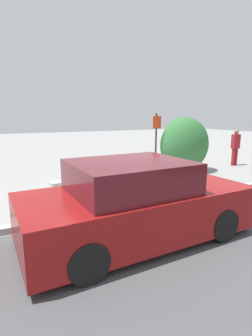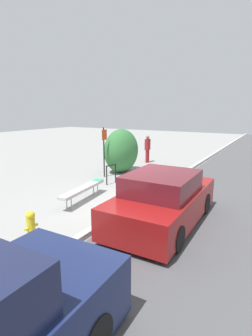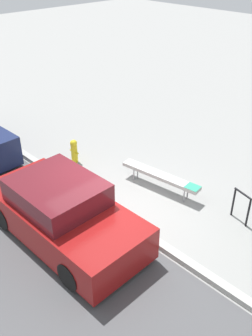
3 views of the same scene
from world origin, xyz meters
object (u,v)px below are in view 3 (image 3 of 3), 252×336
bike_rack (241,204)px  bench (160,176)px  parked_car_near (63,213)px  fire_hydrant (74,150)px

bike_rack → bench: bearing=-170.7°
parked_car_near → bike_rack: bearing=52.5°
bike_rack → fire_hydrant: bike_rack is taller
bike_rack → parked_car_near: 4.27m
bench → parked_car_near: parked_car_near is taller
parked_car_near → fire_hydrant: bearing=137.7°
bench → fire_hydrant: bearing=-172.0°
fire_hydrant → parked_car_near: 3.44m
bench → fire_hydrant: (-2.85, -0.78, -0.03)m
bench → bike_rack: (2.27, 0.37, 0.07)m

